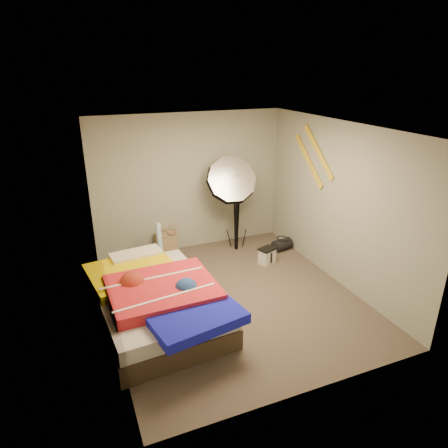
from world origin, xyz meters
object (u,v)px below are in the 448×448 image
camera_case (267,256)px  duffel_bag (282,245)px  bed (156,300)px  photo_umbrella (231,181)px  camera_tripod (237,215)px  tote_bag (166,242)px  wrapping_roll (160,245)px

camera_case → duffel_bag: (0.51, 0.37, -0.02)m
bed → photo_umbrella: 2.65m
duffel_bag → camera_tripod: (-0.78, 0.37, 0.58)m
photo_umbrella → tote_bag: bearing=162.3°
duffel_bag → camera_tripod: bearing=142.6°
duffel_bag → photo_umbrella: size_ratio=0.19×
wrapping_roll → photo_umbrella: size_ratio=0.41×
duffel_bag → photo_umbrella: bearing=146.0°
bed → camera_tripod: size_ratio=2.01×
bed → wrapping_roll: bearing=74.6°
camera_case → bed: size_ratio=0.11×
wrapping_roll → camera_case: wrapping_roll is taller
tote_bag → camera_tripod: size_ratio=0.34×
bed → photo_umbrella: bearing=43.0°
tote_bag → wrapping_roll: wrapping_roll is taller
wrapping_roll → camera_case: (1.74, -0.64, -0.25)m
photo_umbrella → camera_tripod: photo_umbrella is taller
tote_bag → duffel_bag: (2.03, -0.72, -0.10)m
wrapping_roll → photo_umbrella: (1.35, 0.09, 0.96)m
tote_bag → duffel_bag: 2.15m
duffel_bag → bed: bed is taller
camera_case → photo_umbrella: 1.46m
tote_bag → photo_umbrella: 1.64m
duffel_bag → tote_bag: bearing=148.3°
camera_case → camera_tripod: size_ratio=0.22×
camera_tripod → camera_case: bearing=-70.5°
tote_bag → wrapping_roll: (-0.22, -0.46, 0.18)m
tote_bag → camera_tripod: camera_tripod is taller
tote_bag → duffel_bag: size_ratio=1.14×
camera_case → photo_umbrella: bearing=96.8°
camera_case → photo_umbrella: (-0.38, 0.73, 1.21)m
tote_bag → bed: bed is taller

